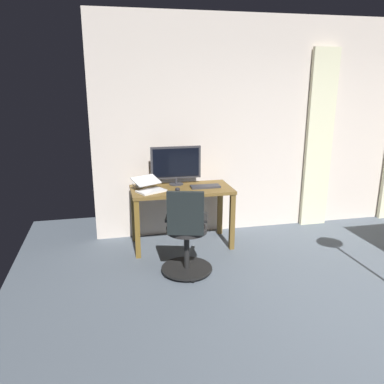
{
  "coord_description": "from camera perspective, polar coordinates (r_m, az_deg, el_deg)",
  "views": [
    {
      "loc": [
        2.56,
        2.17,
        2.04
      ],
      "look_at": [
        1.69,
        -1.79,
        0.87
      ],
      "focal_mm": 36.49,
      "sensor_mm": 36.0,
      "label": 1
    }
  ],
  "objects": [
    {
      "name": "computer_keyboard",
      "position": [
        4.85,
        1.95,
        0.82
      ],
      "size": [
        0.37,
        0.15,
        0.02
      ],
      "primitive_type": "cube",
      "color": "#333338",
      "rests_on": "desk"
    },
    {
      "name": "computer_mouse",
      "position": [
        4.7,
        -2.13,
        0.41
      ],
      "size": [
        0.06,
        0.1,
        0.04
      ],
      "primitive_type": "ellipsoid",
      "color": "#232328",
      "rests_on": "desk"
    },
    {
      "name": "laptop",
      "position": [
        4.7,
        -6.25,
        0.72
      ],
      "size": [
        0.43,
        0.42,
        0.16
      ],
      "rotation": [
        0.0,
        0.0,
        0.47
      ],
      "color": "white",
      "rests_on": "desk"
    },
    {
      "name": "back_room_partition",
      "position": [
        5.66,
        14.71,
        9.31
      ],
      "size": [
        5.51,
        0.1,
        2.85
      ],
      "primitive_type": "cube",
      "color": "beige",
      "rests_on": "ground"
    },
    {
      "name": "office_chair",
      "position": [
        4.16,
        -0.84,
        -6.44
      ],
      "size": [
        0.56,
        0.56,
        0.98
      ],
      "rotation": [
        0.0,
        0.0,
        2.88
      ],
      "color": "black",
      "rests_on": "ground"
    },
    {
      "name": "mug_tea",
      "position": [
        4.88,
        -7.79,
        1.16
      ],
      "size": [
        0.13,
        0.08,
        0.09
      ],
      "color": "white",
      "rests_on": "desk"
    },
    {
      "name": "desk",
      "position": [
        4.85,
        -1.54,
        -0.73
      ],
      "size": [
        1.24,
        0.61,
        0.75
      ],
      "color": "brown",
      "rests_on": "ground"
    },
    {
      "name": "computer_monitor",
      "position": [
        4.93,
        -2.37,
        4.17
      ],
      "size": [
        0.64,
        0.18,
        0.49
      ],
      "color": "#333338",
      "rests_on": "desk"
    },
    {
      "name": "curtain_right_panel",
      "position": [
        5.75,
        18.09,
        7.17
      ],
      "size": [
        0.38,
        0.06,
        2.46
      ],
      "primitive_type": "cube",
      "color": "beige",
      "rests_on": "ground"
    }
  ]
}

